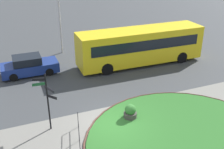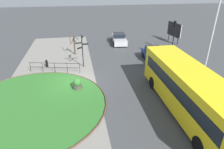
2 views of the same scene
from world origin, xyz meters
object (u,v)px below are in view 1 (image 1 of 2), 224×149
Objects in this scene: lamppost_tall at (59,9)px; planter_near_signpost at (130,112)px; bus_yellow at (141,45)px; car_near_lane at (29,66)px; signpost_directional at (47,97)px.

planter_near_signpost is (1.25, -12.83, -3.83)m from lamppost_tall.
car_near_lane is at bearing 172.81° from bus_yellow.
signpost_directional is at bearing -105.98° from lamppost_tall.
lamppost_tall is (3.46, 12.08, 2.15)m from signpost_directional.
bus_yellow is 11.51× the size of planter_near_signpost.
planter_near_signpost is (4.71, -0.74, -1.68)m from signpost_directional.
bus_yellow is 8.28m from lamppost_tall.
lamppost_tall is at bearing 48.44° from car_near_lane.
planter_near_signpost is at bearing -84.44° from lamppost_tall.
lamppost_tall reaches higher than signpost_directional.
car_near_lane is 4.64× the size of planter_near_signpost.
planter_near_signpost is (4.81, -8.87, -0.29)m from car_near_lane.
car_near_lane is 10.10m from planter_near_signpost.
lamppost_tall is at bearing 74.02° from signpost_directional.
signpost_directional reaches higher than planter_near_signpost.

